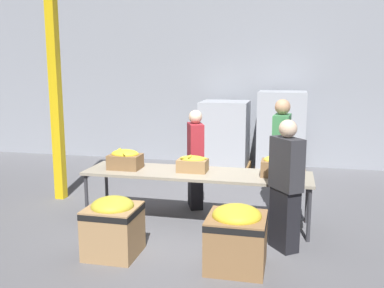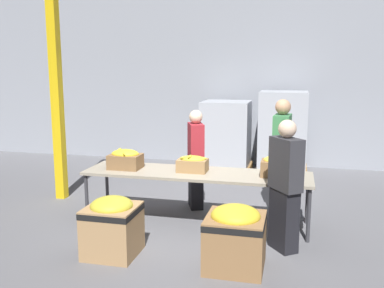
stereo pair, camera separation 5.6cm
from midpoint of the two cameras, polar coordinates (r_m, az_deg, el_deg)
The scene contains 14 objects.
ground_plane at distance 6.25m, azimuth 0.87°, elevation -10.44°, with size 30.00×30.00×0.00m, color slate.
wall_back at distance 9.82m, azimuth 6.12°, elevation 8.94°, with size 16.00×0.08×4.00m.
sorting_table at distance 6.03m, azimuth 0.89°, elevation -4.18°, with size 3.19×0.81×0.75m.
banana_box_0 at distance 6.28m, azimuth -8.63°, elevation -1.96°, with size 0.46×0.36×0.29m.
banana_box_1 at distance 6.03m, azimuth 0.33°, elevation -2.61°, with size 0.42×0.29×0.25m.
banana_box_2 at distance 5.89m, azimuth 11.35°, elevation -2.88°, with size 0.38×0.32×0.28m.
volunteer_0 at distance 6.64m, azimuth 12.04°, elevation -1.66°, with size 0.27×0.48×1.74m.
volunteer_1 at distance 5.25m, azimuth 12.60°, elevation -5.56°, with size 0.43×0.47×1.60m.
volunteer_2 at distance 6.70m, azimuth 0.74°, elevation -2.12°, with size 0.35×0.46×1.55m.
donation_bin_0 at distance 5.20m, azimuth -10.27°, elevation -10.50°, with size 0.60×0.60×0.71m.
donation_bin_1 at distance 4.83m, azimuth 6.12°, elevation -12.01°, with size 0.64×0.64×0.72m.
support_pillar at distance 7.39m, azimuth -17.48°, elevation 8.17°, with size 0.15×0.15×4.00m.
pallet_stack_0 at distance 9.07m, azimuth 12.16°, elevation 1.37°, with size 1.04×1.04×1.72m.
pallet_stack_1 at distance 9.15m, azimuth 4.73°, elevation 0.95°, with size 1.07×1.07×1.50m.
Camera 2 is at (1.30, -5.70, 2.19)m, focal length 40.00 mm.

